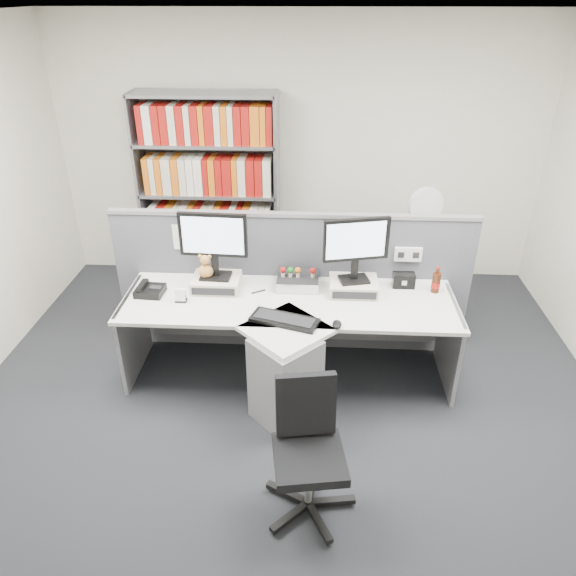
# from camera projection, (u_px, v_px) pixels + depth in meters

# --- Properties ---
(ground) EXTENTS (5.50, 5.50, 0.00)m
(ground) POSITION_uv_depth(u_px,v_px,m) (283.00, 445.00, 3.83)
(ground) COLOR #282A30
(ground) RESTS_ON ground
(room_shell) EXTENTS (5.04, 5.54, 2.72)m
(room_shell) POSITION_uv_depth(u_px,v_px,m) (282.00, 207.00, 2.96)
(room_shell) COLOR silver
(room_shell) RESTS_ON ground
(partition) EXTENTS (3.00, 0.08, 1.27)m
(partition) POSITION_uv_depth(u_px,v_px,m) (292.00, 282.00, 4.61)
(partition) COLOR #555761
(partition) RESTS_ON ground
(desk) EXTENTS (2.60, 1.20, 0.72)m
(desk) POSITION_uv_depth(u_px,v_px,m) (288.00, 344.00, 4.13)
(desk) COLOR white
(desk) RESTS_ON ground
(monitor_riser_left) EXTENTS (0.38, 0.31, 0.10)m
(monitor_riser_left) POSITION_uv_depth(u_px,v_px,m) (216.00, 283.00, 4.34)
(monitor_riser_left) COLOR beige
(monitor_riser_left) RESTS_ON desk
(monitor_riser_right) EXTENTS (0.38, 0.31, 0.10)m
(monitor_riser_right) POSITION_uv_depth(u_px,v_px,m) (353.00, 286.00, 4.29)
(monitor_riser_right) COLOR beige
(monitor_riser_right) RESTS_ON desk
(monitor_left) EXTENTS (0.53, 0.18, 0.54)m
(monitor_left) POSITION_uv_depth(u_px,v_px,m) (213.00, 240.00, 4.16)
(monitor_left) COLOR black
(monitor_left) RESTS_ON monitor_riser_left
(monitor_right) EXTENTS (0.51, 0.21, 0.52)m
(monitor_right) POSITION_uv_depth(u_px,v_px,m) (356.00, 245.00, 4.11)
(monitor_right) COLOR black
(monitor_right) RESTS_ON monitor_riser_right
(desktop_pc) EXTENTS (0.33, 0.30, 0.09)m
(desktop_pc) POSITION_uv_depth(u_px,v_px,m) (298.00, 281.00, 4.38)
(desktop_pc) COLOR black
(desktop_pc) RESTS_ON desk
(figurines) EXTENTS (0.29, 0.05, 0.09)m
(figurines) POSITION_uv_depth(u_px,v_px,m) (296.00, 271.00, 4.32)
(figurines) COLOR beige
(figurines) RESTS_ON desktop_pc
(keyboard) EXTENTS (0.53, 0.33, 0.03)m
(keyboard) POSITION_uv_depth(u_px,v_px,m) (284.00, 320.00, 3.92)
(keyboard) COLOR black
(keyboard) RESTS_ON desk
(mouse) EXTENTS (0.07, 0.11, 0.04)m
(mouse) POSITION_uv_depth(u_px,v_px,m) (337.00, 324.00, 3.86)
(mouse) COLOR black
(mouse) RESTS_ON desk
(desk_phone) EXTENTS (0.22, 0.20, 0.09)m
(desk_phone) POSITION_uv_depth(u_px,v_px,m) (149.00, 290.00, 4.27)
(desk_phone) COLOR black
(desk_phone) RESTS_ON desk
(desk_calendar) EXTENTS (0.09, 0.07, 0.11)m
(desk_calendar) POSITION_uv_depth(u_px,v_px,m) (181.00, 296.00, 4.16)
(desk_calendar) COLOR black
(desk_calendar) RESTS_ON desk
(plush_toy) EXTENTS (0.12, 0.12, 0.21)m
(plush_toy) POSITION_uv_depth(u_px,v_px,m) (206.00, 268.00, 4.27)
(plush_toy) COLOR #C88842
(plush_toy) RESTS_ON monitor_riser_left
(speaker) EXTENTS (0.18, 0.10, 0.12)m
(speaker) POSITION_uv_depth(u_px,v_px,m) (404.00, 280.00, 4.36)
(speaker) COLOR black
(speaker) RESTS_ON desk
(cola_bottle) EXTENTS (0.07, 0.07, 0.22)m
(cola_bottle) POSITION_uv_depth(u_px,v_px,m) (436.00, 283.00, 4.27)
(cola_bottle) COLOR #3F190A
(cola_bottle) RESTS_ON desk
(shelving_unit) EXTENTS (1.41, 0.40, 2.00)m
(shelving_unit) POSITION_uv_depth(u_px,v_px,m) (210.00, 196.00, 5.54)
(shelving_unit) COLOR gray
(shelving_unit) RESTS_ON ground
(filing_cabinet) EXTENTS (0.45, 0.61, 0.70)m
(filing_cabinet) POSITION_uv_depth(u_px,v_px,m) (416.00, 276.00, 5.35)
(filing_cabinet) COLOR gray
(filing_cabinet) RESTS_ON ground
(desk_fan) EXTENTS (0.33, 0.20, 0.57)m
(desk_fan) POSITION_uv_depth(u_px,v_px,m) (425.00, 209.00, 5.01)
(desk_fan) COLOR white
(desk_fan) RESTS_ON filing_cabinet
(office_chair) EXTENTS (0.57, 0.57, 0.87)m
(office_chair) POSITION_uv_depth(u_px,v_px,m) (308.00, 445.00, 3.21)
(office_chair) COLOR silver
(office_chair) RESTS_ON ground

